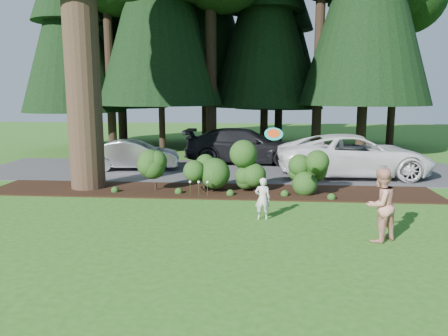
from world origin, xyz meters
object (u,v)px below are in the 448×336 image
object	(u,v)px
car_dark_suv	(244,146)
adult	(380,205)
child	(263,199)
car_white_suv	(354,155)
frisbee	(274,134)
car_silver_wagon	(134,155)

from	to	relation	value
car_dark_suv	adult	xyz separation A→B (m)	(3.67, -11.53, -0.01)
car_dark_suv	child	size ratio (longest dim) A/B	5.02
child	adult	size ratio (longest dim) A/B	0.67
car_white_suv	adult	size ratio (longest dim) A/B	3.60
frisbee	child	bearing A→B (deg)	-143.27
car_silver_wagon	adult	xyz separation A→B (m)	(8.69, -9.18, 0.18)
child	frisbee	bearing A→B (deg)	-141.27
car_white_suv	child	bearing A→B (deg)	147.40
car_dark_suv	frisbee	bearing A→B (deg)	-171.76
adult	frisbee	xyz separation A→B (m)	(-2.50, 1.83, 1.51)
car_white_suv	child	world-z (taller)	car_white_suv
car_silver_wagon	child	distance (m)	9.60
car_silver_wagon	adult	world-z (taller)	adult
car_silver_wagon	adult	size ratio (longest dim) A/B	2.31
car_white_suv	car_dark_suv	distance (m)	5.77
car_white_suv	car_dark_suv	xyz separation A→B (m)	(-4.77, 3.24, -0.02)
car_silver_wagon	child	bearing A→B (deg)	-149.97
car_white_suv	car_silver_wagon	bearing A→B (deg)	82.41
car_dark_suv	frisbee	size ratio (longest dim) A/B	11.26
car_dark_suv	frisbee	world-z (taller)	frisbee
adult	frisbee	bearing A→B (deg)	-72.34
frisbee	car_silver_wagon	bearing A→B (deg)	130.08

